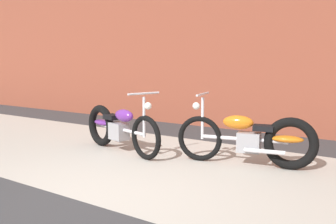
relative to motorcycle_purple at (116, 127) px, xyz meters
name	(u,v)px	position (x,y,z in m)	size (l,w,h in m)	color
ground_plane	(80,201)	(1.28, -1.97, -0.40)	(80.00, 80.00, 0.00)	#38383A
sidewalk_slab	(172,165)	(1.28, -0.22, -0.40)	(36.00, 3.50, 0.01)	#B2ADA3
brick_building_wall	(264,15)	(1.28, 3.23, 2.08)	(36.00, 0.50, 4.95)	brown
motorcycle_purple	(116,127)	(0.00, 0.00, 0.00)	(1.97, 0.75, 1.03)	black
motorcycle_orange	(254,139)	(2.28, 0.39, 0.00)	(1.98, 0.72, 1.03)	black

